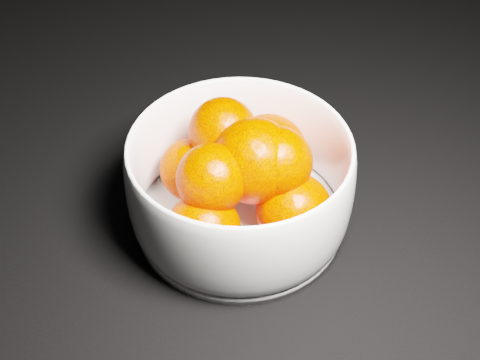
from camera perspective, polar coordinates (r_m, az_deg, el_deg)
name	(u,v)px	position (r m, az deg, el deg)	size (l,w,h in m)	color
ground	(236,58)	(0.82, -0.30, 10.35)	(3.00, 3.00, 0.00)	black
bowl	(240,184)	(0.58, 0.00, -0.35)	(0.20, 0.20, 0.10)	white
orange_pile	(246,173)	(0.57, 0.51, 0.63)	(0.16, 0.14, 0.11)	#F82E00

